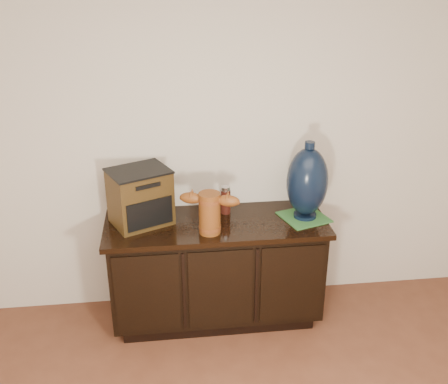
{
  "coord_description": "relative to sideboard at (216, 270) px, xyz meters",
  "views": [
    {
      "loc": [
        -0.31,
        -0.82,
        2.34
      ],
      "look_at": [
        0.05,
        2.18,
        0.99
      ],
      "focal_mm": 42.0,
      "sensor_mm": 36.0,
      "label": 1
    }
  ],
  "objects": [
    {
      "name": "sideboard",
      "position": [
        0.0,
        0.0,
        0.0
      ],
      "size": [
        1.46,
        0.56,
        0.75
      ],
      "color": "black",
      "rests_on": "ground"
    },
    {
      "name": "terracotta_vessel",
      "position": [
        -0.05,
        -0.14,
        0.52
      ],
      "size": [
        0.38,
        0.18,
        0.27
      ],
      "rotation": [
        0.0,
        0.0,
        -0.3
      ],
      "color": "brown",
      "rests_on": "sideboard"
    },
    {
      "name": "lamp_base",
      "position": [
        0.59,
        -0.01,
        0.63
      ],
      "size": [
        0.34,
        0.34,
        0.52
      ],
      "rotation": [
        0.0,
        0.0,
        0.31
      ],
      "color": "black",
      "rests_on": "green_mat"
    },
    {
      "name": "tv_radio",
      "position": [
        -0.48,
        0.05,
        0.55
      ],
      "size": [
        0.46,
        0.42,
        0.37
      ],
      "rotation": [
        0.0,
        0.0,
        0.43
      ],
      "color": "#3A270E",
      "rests_on": "sideboard"
    },
    {
      "name": "green_mat",
      "position": [
        0.59,
        -0.01,
        0.37
      ],
      "size": [
        0.35,
        0.35,
        0.01
      ],
      "primitive_type": "cube",
      "rotation": [
        0.0,
        0.0,
        0.31
      ],
      "color": "#2E652D",
      "rests_on": "sideboard"
    },
    {
      "name": "spray_can",
      "position": [
        0.08,
        0.13,
        0.46
      ],
      "size": [
        0.07,
        0.07,
        0.19
      ],
      "color": "#56180E",
      "rests_on": "sideboard"
    }
  ]
}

